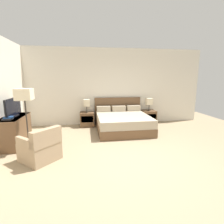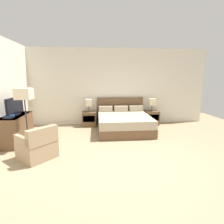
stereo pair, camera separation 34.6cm
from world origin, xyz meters
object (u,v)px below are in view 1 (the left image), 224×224
tv (13,107)px  book_red_cover (8,119)px  bed (122,122)px  book_blue_cover (8,117)px  dresser (15,131)px  table_lamp_left (87,103)px  armchair_by_window (41,148)px  table_lamp_right (149,102)px  nightstand_left (87,119)px  nightstand_right (149,117)px  floor_lamp (25,98)px

tv → book_red_cover: size_ratio=4.76×
bed → book_blue_cover: (-3.12, -1.29, 0.55)m
bed → dresser: size_ratio=1.62×
table_lamp_left → book_blue_cover: bearing=-134.3°
dresser → armchair_by_window: size_ratio=1.25×
table_lamp_right → bed: bearing=-150.8°
tv → armchair_by_window: size_ratio=1.01×
dresser → tv: (0.00, 0.06, 0.62)m
dresser → table_lamp_left: bearing=40.0°
tv → dresser: bearing=-92.6°
table_lamp_left → armchair_by_window: (-1.04, -2.65, -0.59)m
dresser → book_red_cover: book_red_cover is taller
nightstand_left → armchair_by_window: bearing=-111.4°
dresser → tv: tv is taller
nightstand_left → nightstand_right: same height
table_lamp_right → armchair_by_window: (-3.45, -2.65, -0.59)m
nightstand_right → book_blue_cover: bearing=-155.6°
nightstand_right → tv: 4.67m
bed → tv: size_ratio=2.00×
nightstand_right → nightstand_left: bearing=180.0°
tv → floor_lamp: bearing=-47.8°
table_lamp_right → tv: (-4.34, -1.56, 0.15)m
nightstand_right → dresser: 4.63m
nightstand_right → floor_lamp: (-3.87, -2.08, 1.05)m
nightstand_left → floor_lamp: 2.75m
nightstand_right → armchair_by_window: 4.35m
dresser → book_red_cover: size_ratio=5.89×
table_lamp_left → table_lamp_right: bearing=0.0°
tv → book_red_cover: 0.45m
table_lamp_left → table_lamp_right: size_ratio=1.00×
nightstand_left → book_blue_cover: book_blue_cover is taller
floor_lamp → nightstand_right: bearing=28.2°
tv → nightstand_right: bearing=19.8°
table_lamp_right → book_blue_cover: (-4.32, -1.96, -0.03)m
nightstand_left → table_lamp_right: table_lamp_right is taller
nightstand_left → book_red_cover: size_ratio=2.58×
dresser → floor_lamp: bearing=-44.3°
nightstand_right → table_lamp_left: table_lamp_left is taller
nightstand_left → armchair_by_window: armchair_by_window is taller
nightstand_left → book_red_cover: book_red_cover is taller
book_blue_cover → floor_lamp: (0.45, -0.12, 0.47)m
nightstand_left → table_lamp_left: bearing=90.0°
dresser → armchair_by_window: 1.37m
floor_lamp → book_red_cover: bearing=165.9°
book_blue_cover → floor_lamp: size_ratio=0.14×
dresser → book_blue_cover: 0.56m
book_red_cover → dresser: bearing=89.6°
nightstand_right → tv: size_ratio=0.54×
nightstand_left → book_red_cover: (-1.93, -1.96, 0.54)m
nightstand_left → floor_lamp: (-1.46, -2.08, 1.05)m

